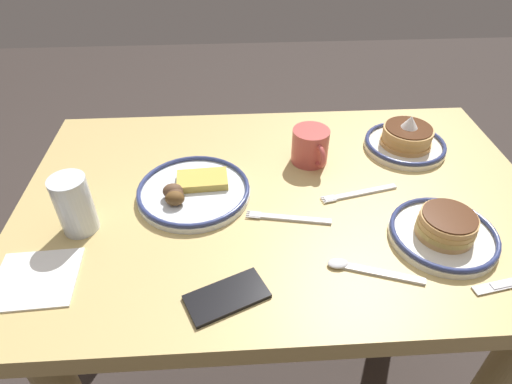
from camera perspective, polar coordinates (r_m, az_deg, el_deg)
name	(u,v)px	position (r m, az deg, el deg)	size (l,w,h in m)	color
ground_plane	(273,363)	(1.57, 2.26, -21.67)	(6.00, 6.00, 0.00)	#38302C
dining_table	(279,236)	(1.09, 3.07, -5.79)	(1.19, 0.77, 0.74)	tan
plate_near_main	(406,140)	(1.20, 19.17, 6.47)	(0.21, 0.21, 0.10)	silver
plate_center_pancakes	(193,190)	(1.00, -8.34, 0.21)	(0.26, 0.26, 0.05)	white
plate_far_companion	(444,231)	(0.95, 23.60, -4.74)	(0.22, 0.22, 0.06)	silver
coffee_mug	(311,146)	(1.09, 7.22, 6.06)	(0.09, 0.12, 0.09)	#BF4C47
drinking_glass	(75,207)	(0.95, -22.77, -1.85)	(0.07, 0.07, 0.13)	silver
cell_phone	(227,297)	(0.79, -3.86, -13.60)	(0.14, 0.07, 0.01)	black
paper_napkin	(36,279)	(0.91, -27.04, -10.18)	(0.15, 0.14, 0.00)	white
fork_near	(288,218)	(0.93, 4.24, -3.45)	(0.18, 0.05, 0.01)	silver
fork_far	(359,193)	(1.02, 13.43, -0.15)	(0.19, 0.06, 0.01)	silver
tea_spoon	(361,269)	(0.85, 13.72, -9.81)	(0.18, 0.07, 0.01)	silver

